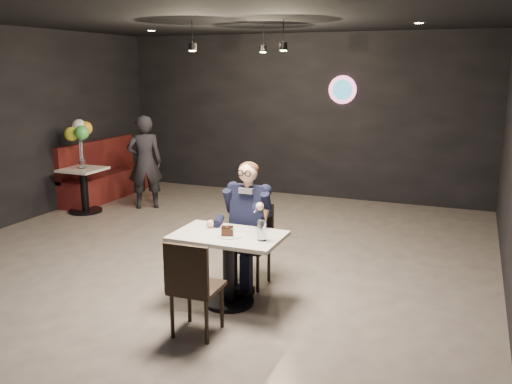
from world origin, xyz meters
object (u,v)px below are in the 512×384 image
at_px(chair_near, 197,286).
at_px(balloon_vase, 82,164).
at_px(chair_far, 249,245).
at_px(sundae_glass, 262,231).
at_px(seated_man, 249,223).
at_px(side_table, 84,189).
at_px(booth_bench, 106,170).
at_px(passerby, 145,162).
at_px(main_table, 229,269).

relative_size(chair_near, balloon_vase, 5.97).
relative_size(chair_far, balloon_vase, 5.97).
bearing_deg(chair_near, sundae_glass, 56.11).
distance_m(seated_man, side_table, 4.23).
distance_m(booth_bench, passerby, 1.20).
height_order(seated_man, balloon_vase, seated_man).
xyz_separation_m(main_table, chair_near, (0.00, -0.68, 0.09)).
bearing_deg(seated_man, sundae_glass, -57.41).
relative_size(seated_man, booth_bench, 0.68).
height_order(seated_man, sundae_glass, seated_man).
height_order(sundae_glass, side_table, sundae_glass).
bearing_deg(balloon_vase, booth_bench, 106.70).
bearing_deg(seated_man, side_table, 153.91).
xyz_separation_m(chair_far, sundae_glass, (0.39, -0.60, 0.39)).
xyz_separation_m(sundae_glass, passerby, (-3.37, 3.09, -0.04)).
bearing_deg(balloon_vase, seated_man, -26.09).
distance_m(side_table, balloon_vase, 0.43).
relative_size(balloon_vase, passerby, 0.10).
distance_m(main_table, side_table, 4.48).
bearing_deg(booth_bench, main_table, -39.80).
distance_m(chair_far, side_table, 4.21).
height_order(sundae_glass, balloon_vase, sundae_glass).
relative_size(main_table, booth_bench, 0.52).
bearing_deg(balloon_vase, side_table, 0.00).
bearing_deg(chair_near, booth_bench, 132.88).
distance_m(main_table, seated_man, 0.65).
relative_size(chair_near, seated_man, 0.64).
bearing_deg(sundae_glass, passerby, 137.47).
relative_size(chair_near, sundae_glass, 4.68).
relative_size(side_table, passerby, 0.49).
relative_size(main_table, side_table, 1.38).
relative_size(sundae_glass, passerby, 0.12).
xyz_separation_m(chair_far, balloon_vase, (-3.78, 1.85, 0.37)).
height_order(chair_far, sundae_glass, sundae_glass).
bearing_deg(chair_far, seated_man, -90.00).
xyz_separation_m(chair_far, side_table, (-3.78, 1.85, -0.06)).
bearing_deg(side_table, balloon_vase, 0.00).
relative_size(sundae_glass, side_table, 0.25).
bearing_deg(sundae_glass, chair_far, 122.59).
relative_size(main_table, seated_man, 0.76).
relative_size(chair_far, sundae_glass, 4.68).
bearing_deg(passerby, booth_bench, -54.05).
bearing_deg(seated_man, passerby, 140.20).
relative_size(chair_far, seated_man, 0.64).
xyz_separation_m(booth_bench, side_table, (0.30, -1.00, -0.13)).
bearing_deg(chair_near, passerby, 126.61).
bearing_deg(side_table, main_table, -32.41).
xyz_separation_m(booth_bench, passerby, (1.11, -0.37, 0.27)).
height_order(seated_man, booth_bench, seated_man).
height_order(chair_near, sundae_glass, sundae_glass).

